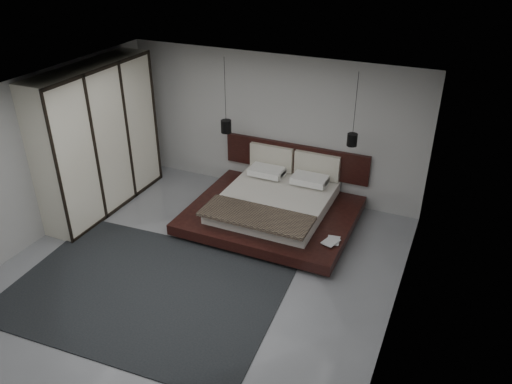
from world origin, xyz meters
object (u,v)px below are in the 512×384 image
at_px(bed, 275,205).
at_px(wardrobe, 98,139).
at_px(pendant_left, 226,126).
at_px(lattice_screen, 131,118).
at_px(rug, 146,290).
at_px(pendant_right, 352,140).

xyz_separation_m(bed, wardrobe, (-3.22, -0.79, 1.07)).
xyz_separation_m(bed, pendant_left, (-1.21, 0.48, 1.20)).
bearing_deg(wardrobe, lattice_screen, 100.68).
bearing_deg(bed, lattice_screen, 171.02).
bearing_deg(pendant_left, bed, -21.62).
height_order(wardrobe, rug, wardrobe).
height_order(pendant_right, wardrobe, pendant_right).
height_order(bed, rug, bed).
distance_m(bed, pendant_left, 1.77).
bearing_deg(pendant_right, lattice_screen, 179.15).
bearing_deg(pendant_left, rug, -86.19).
height_order(bed, pendant_left, pendant_left).
distance_m(bed, rug, 2.89).
xyz_separation_m(lattice_screen, wardrobe, (0.25, -1.33, 0.07)).
bearing_deg(wardrobe, bed, 13.71).
bearing_deg(rug, bed, 69.65).
xyz_separation_m(pendant_left, wardrobe, (-2.01, -1.26, -0.12)).
height_order(pendant_left, wardrobe, pendant_left).
height_order(bed, pendant_right, pendant_right).
bearing_deg(rug, wardrobe, 139.36).
height_order(lattice_screen, wardrobe, wardrobe).
height_order(lattice_screen, bed, lattice_screen).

